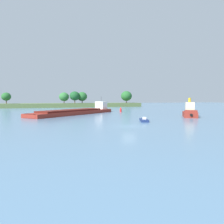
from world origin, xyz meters
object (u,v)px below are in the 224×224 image
at_px(tugboat, 190,112).
at_px(cargo_barge, 77,111).
at_px(channel_buoy_red, 121,110).
at_px(fishing_skiff, 144,120).

relative_size(tugboat, cargo_barge, 0.30).
bearing_deg(channel_buoy_red, cargo_barge, -158.55).
bearing_deg(cargo_barge, channel_buoy_red, 21.45).
distance_m(tugboat, cargo_barge, 34.16).
bearing_deg(cargo_barge, tugboat, -36.79).
height_order(fishing_skiff, channel_buoy_red, channel_buoy_red).
bearing_deg(fishing_skiff, channel_buoy_red, 77.76).
distance_m(tugboat, channel_buoy_red, 29.07).
xyz_separation_m(tugboat, fishing_skiff, (-16.92, -6.31, -1.09)).
relative_size(tugboat, channel_buoy_red, 4.72).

